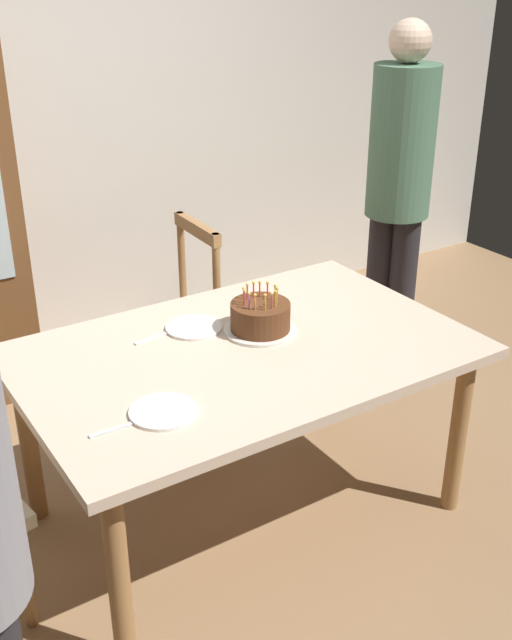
# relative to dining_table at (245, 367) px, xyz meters

# --- Properties ---
(ground) EXTENTS (6.40, 6.40, 0.00)m
(ground) POSITION_rel_dining_table_xyz_m (0.00, 0.00, -0.67)
(ground) COLOR #93704C
(back_wall) EXTENTS (6.40, 0.10, 2.60)m
(back_wall) POSITION_rel_dining_table_xyz_m (0.00, 1.85, 0.63)
(back_wall) COLOR beige
(back_wall) RESTS_ON ground
(dining_table) EXTENTS (1.64, 1.06, 0.75)m
(dining_table) POSITION_rel_dining_table_xyz_m (0.00, 0.00, 0.00)
(dining_table) COLOR beige
(dining_table) RESTS_ON ground
(birthday_cake) EXTENTS (0.28, 0.28, 0.19)m
(birthday_cake) POSITION_rel_dining_table_xyz_m (0.12, 0.08, 0.14)
(birthday_cake) COLOR silver
(birthday_cake) RESTS_ON dining_table
(plate_near_celebrant) EXTENTS (0.22, 0.22, 0.01)m
(plate_near_celebrant) POSITION_rel_dining_table_xyz_m (-0.45, -0.24, 0.09)
(plate_near_celebrant) COLOR white
(plate_near_celebrant) RESTS_ON dining_table
(plate_far_side) EXTENTS (0.22, 0.22, 0.01)m
(plate_far_side) POSITION_rel_dining_table_xyz_m (-0.08, 0.24, 0.09)
(plate_far_side) COLOR white
(plate_far_side) RESTS_ON dining_table
(fork_near_celebrant) EXTENTS (0.18, 0.02, 0.01)m
(fork_near_celebrant) POSITION_rel_dining_table_xyz_m (-0.61, -0.24, 0.09)
(fork_near_celebrant) COLOR silver
(fork_near_celebrant) RESTS_ON dining_table
(fork_far_side) EXTENTS (0.18, 0.04, 0.01)m
(fork_far_side) POSITION_rel_dining_table_xyz_m (-0.24, 0.25, 0.09)
(fork_far_side) COLOR silver
(fork_far_side) RESTS_ON dining_table
(chair_spindle_back) EXTENTS (0.45, 0.45, 0.95)m
(chair_spindle_back) POSITION_rel_dining_table_xyz_m (0.10, 0.85, -0.21)
(chair_spindle_back) COLOR tan
(chair_spindle_back) RESTS_ON ground
(person_guest) EXTENTS (0.32, 0.32, 1.80)m
(person_guest) POSITION_rel_dining_table_xyz_m (1.29, 0.62, 0.37)
(person_guest) COLOR #262328
(person_guest) RESTS_ON ground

